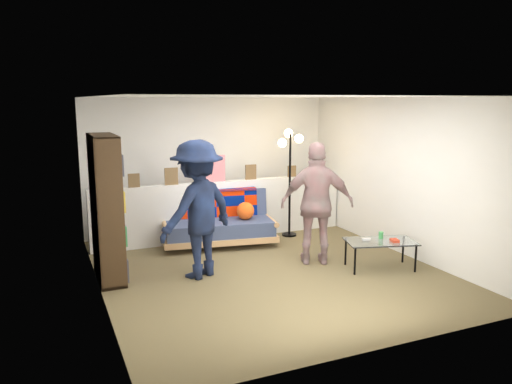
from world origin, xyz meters
The scene contains 10 objects.
ground centered at (0.00, 0.00, 0.00)m, with size 5.00×5.00×0.00m, color brown.
room_shell centered at (0.00, 0.47, 1.67)m, with size 4.60×5.05×2.45m.
half_wall_ledge centered at (0.00, 1.80, 0.50)m, with size 4.45×0.15×1.00m, color silver.
ledge_decor centered at (-0.23, 1.78, 1.18)m, with size 2.97×0.02×0.45m.
futon_sofa centered at (-0.19, 1.47, 0.37)m, with size 1.94×1.14×0.79m.
bookshelf centered at (-2.08, 0.55, 0.90)m, with size 0.32×0.96×1.92m.
coffee_table centered at (1.50, -0.57, 0.38)m, with size 1.08×0.78×0.50m.
floor_lamp centered at (1.13, 1.53, 1.32)m, with size 0.42×0.33×1.87m.
person_left centered at (-0.95, 0.16, 0.93)m, with size 1.20×0.69×1.85m, color black.
person_right centered at (0.79, 0.00, 0.89)m, with size 1.04×0.43×1.78m, color tan.
Camera 1 is at (-2.82, -6.10, 2.36)m, focal length 35.00 mm.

